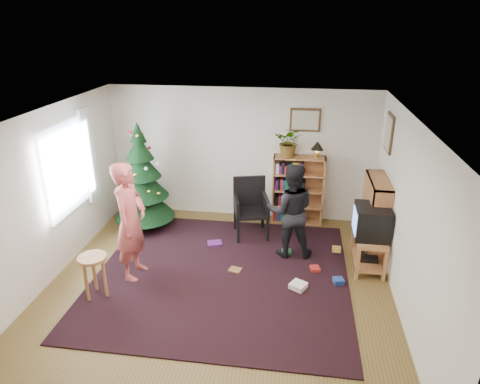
# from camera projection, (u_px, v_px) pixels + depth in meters

# --- Properties ---
(floor) EXTENTS (5.00, 5.00, 0.00)m
(floor) POSITION_uv_depth(u_px,v_px,m) (218.00, 287.00, 6.27)
(floor) COLOR brown
(floor) RESTS_ON ground
(ceiling) EXTENTS (5.00, 5.00, 0.00)m
(ceiling) POSITION_uv_depth(u_px,v_px,m) (214.00, 118.00, 5.31)
(ceiling) COLOR white
(ceiling) RESTS_ON wall_back
(wall_back) EXTENTS (5.00, 0.02, 2.50)m
(wall_back) POSITION_uv_depth(u_px,v_px,m) (242.00, 154.00, 8.08)
(wall_back) COLOR silver
(wall_back) RESTS_ON floor
(wall_front) EXTENTS (5.00, 0.02, 2.50)m
(wall_front) POSITION_uv_depth(u_px,v_px,m) (158.00, 336.00, 3.51)
(wall_front) COLOR silver
(wall_front) RESTS_ON floor
(wall_left) EXTENTS (0.02, 5.00, 2.50)m
(wall_left) POSITION_uv_depth(u_px,v_px,m) (45.00, 199.00, 6.12)
(wall_left) COLOR silver
(wall_left) RESTS_ON floor
(wall_right) EXTENTS (0.02, 5.00, 2.50)m
(wall_right) POSITION_uv_depth(u_px,v_px,m) (408.00, 221.00, 5.47)
(wall_right) COLOR silver
(wall_right) RESTS_ON floor
(rug) EXTENTS (3.80, 3.60, 0.02)m
(rug) POSITION_uv_depth(u_px,v_px,m) (222.00, 275.00, 6.54)
(rug) COLOR black
(rug) RESTS_ON floor
(window_pane) EXTENTS (0.04, 1.20, 1.40)m
(window_pane) POSITION_uv_depth(u_px,v_px,m) (66.00, 169.00, 6.57)
(window_pane) COLOR silver
(window_pane) RESTS_ON wall_left
(curtain) EXTENTS (0.06, 0.35, 1.60)m
(curtain) POSITION_uv_depth(u_px,v_px,m) (89.00, 155.00, 7.20)
(curtain) COLOR silver
(curtain) RESTS_ON wall_left
(picture_back) EXTENTS (0.55, 0.03, 0.42)m
(picture_back) POSITION_uv_depth(u_px,v_px,m) (305.00, 120.00, 7.64)
(picture_back) COLOR #4C3319
(picture_back) RESTS_ON wall_back
(picture_right) EXTENTS (0.03, 0.50, 0.60)m
(picture_right) POSITION_uv_depth(u_px,v_px,m) (389.00, 133.00, 6.80)
(picture_right) COLOR #4C3319
(picture_right) RESTS_ON wall_right
(christmas_tree) EXTENTS (1.10, 1.10, 2.00)m
(christmas_tree) POSITION_uv_depth(u_px,v_px,m) (143.00, 185.00, 7.75)
(christmas_tree) COLOR #3F2816
(christmas_tree) RESTS_ON rug
(bookshelf_back) EXTENTS (0.95, 0.30, 1.30)m
(bookshelf_back) POSITION_uv_depth(u_px,v_px,m) (298.00, 189.00, 8.02)
(bookshelf_back) COLOR #A3623A
(bookshelf_back) RESTS_ON floor
(bookshelf_right) EXTENTS (0.30, 0.95, 1.30)m
(bookshelf_right) POSITION_uv_depth(u_px,v_px,m) (374.00, 216.00, 6.94)
(bookshelf_right) COLOR #A3623A
(bookshelf_right) RESTS_ON floor
(tv_stand) EXTENTS (0.45, 0.82, 0.55)m
(tv_stand) POSITION_uv_depth(u_px,v_px,m) (368.00, 249.00, 6.65)
(tv_stand) COLOR #A3623A
(tv_stand) RESTS_ON floor
(crt_tv) EXTENTS (0.51, 0.56, 0.48)m
(crt_tv) POSITION_uv_depth(u_px,v_px,m) (372.00, 222.00, 6.47)
(crt_tv) COLOR black
(crt_tv) RESTS_ON tv_stand
(armchair) EXTENTS (0.70, 0.71, 1.05)m
(armchair) POSITION_uv_depth(u_px,v_px,m) (252.00, 204.00, 7.61)
(armchair) COLOR black
(armchair) RESTS_ON rug
(stool) EXTENTS (0.39, 0.39, 0.65)m
(stool) POSITION_uv_depth(u_px,v_px,m) (93.00, 266.00, 5.87)
(stool) COLOR #A3623A
(stool) RESTS_ON floor
(person_standing) EXTENTS (0.47, 0.68, 1.81)m
(person_standing) POSITION_uv_depth(u_px,v_px,m) (131.00, 222.00, 6.22)
(person_standing) COLOR #BC4D4B
(person_standing) RESTS_ON rug
(person_by_chair) EXTENTS (0.82, 0.66, 1.58)m
(person_by_chair) POSITION_uv_depth(u_px,v_px,m) (291.00, 211.00, 6.82)
(person_by_chair) COLOR black
(person_by_chair) RESTS_ON rug
(potted_plant) EXTENTS (0.57, 0.52, 0.55)m
(potted_plant) POSITION_uv_depth(u_px,v_px,m) (289.00, 142.00, 7.69)
(potted_plant) COLOR gray
(potted_plant) RESTS_ON bookshelf_back
(table_lamp) EXTENTS (0.23, 0.23, 0.30)m
(table_lamp) POSITION_uv_depth(u_px,v_px,m) (317.00, 147.00, 7.65)
(table_lamp) COLOR #A57F33
(table_lamp) RESTS_ON bookshelf_back
(floor_clutter) EXTENTS (2.27, 1.35, 0.08)m
(floor_clutter) POSITION_uv_depth(u_px,v_px,m) (288.00, 264.00, 6.78)
(floor_clutter) COLOR #A51E19
(floor_clutter) RESTS_ON rug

